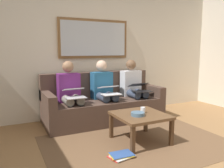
{
  "coord_description": "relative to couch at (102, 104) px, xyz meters",
  "views": [
    {
      "loc": [
        1.69,
        1.77,
        1.32
      ],
      "look_at": [
        0.0,
        -1.7,
        0.75
      ],
      "focal_mm": 36.46,
      "sensor_mm": 36.0,
      "label": 1
    }
  ],
  "objects": [
    {
      "name": "person_left",
      "position": [
        -0.64,
        0.07,
        0.3
      ],
      "size": [
        0.38,
        0.58,
        1.14
      ],
      "color": "silver",
      "rests_on": "couch"
    },
    {
      "name": "wall_rear",
      "position": [
        0.0,
        -0.48,
        0.99
      ],
      "size": [
        6.0,
        0.12,
        2.6
      ],
      "primitive_type": "cube",
      "color": "beige",
      "rests_on": "ground_plane"
    },
    {
      "name": "cup",
      "position": [
        -0.12,
        1.2,
        0.15
      ],
      "size": [
        0.07,
        0.07,
        0.09
      ],
      "primitive_type": "cylinder",
      "color": "silver",
      "rests_on": "coffee_table"
    },
    {
      "name": "laptop_silver",
      "position": [
        0.64,
        0.31,
        0.32
      ],
      "size": [
        0.32,
        0.36,
        0.15
      ],
      "color": "silver"
    },
    {
      "name": "person_right",
      "position": [
        0.64,
        0.07,
        0.3
      ],
      "size": [
        0.38,
        0.58,
        1.14
      ],
      "color": "#66236B",
      "rests_on": "couch"
    },
    {
      "name": "laptop_black",
      "position": [
        -0.64,
        0.31,
        0.31
      ],
      "size": [
        0.34,
        0.35,
        0.15
      ],
      "color": "black"
    },
    {
      "name": "area_rug",
      "position": [
        0.0,
        1.27,
        -0.31
      ],
      "size": [
        2.6,
        1.8,
        0.01
      ],
      "primitive_type": "cube",
      "color": "brown",
      "rests_on": "ground_plane"
    },
    {
      "name": "framed_mirror",
      "position": [
        0.0,
        -0.39,
        1.24
      ],
      "size": [
        1.45,
        0.05,
        0.76
      ],
      "color": "brown"
    },
    {
      "name": "coffee_table",
      "position": [
        -0.06,
        1.22,
        0.05
      ],
      "size": [
        0.71,
        0.71,
        0.42
      ],
      "color": "brown",
      "rests_on": "ground_plane"
    },
    {
      "name": "person_middle",
      "position": [
        0.0,
        0.07,
        0.3
      ],
      "size": [
        0.38,
        0.58,
        1.14
      ],
      "color": "#235B84",
      "rests_on": "couch"
    },
    {
      "name": "bowl",
      "position": [
        0.02,
        1.28,
        0.13
      ],
      "size": [
        0.19,
        0.19,
        0.05
      ],
      "primitive_type": "cylinder",
      "color": "slate",
      "rests_on": "coffee_table"
    },
    {
      "name": "laptop_white",
      "position": [
        0.0,
        0.31,
        0.32
      ],
      "size": [
        0.33,
        0.34,
        0.15
      ],
      "color": "white"
    },
    {
      "name": "couch",
      "position": [
        0.0,
        0.0,
        0.0
      ],
      "size": [
        2.2,
        0.9,
        0.9
      ],
      "color": "#4C382D",
      "rests_on": "ground_plane"
    },
    {
      "name": "magazine_stack",
      "position": [
        0.42,
        1.54,
        -0.29
      ],
      "size": [
        0.33,
        0.27,
        0.04
      ],
      "color": "red",
      "rests_on": "ground_plane"
    }
  ]
}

